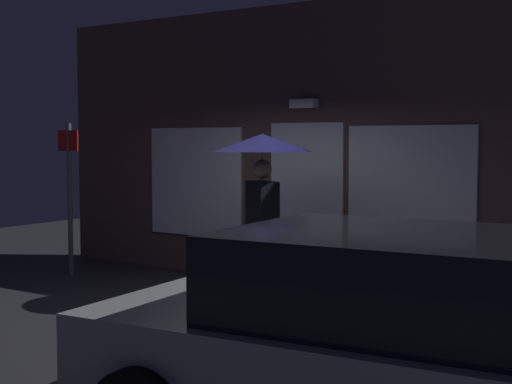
{
  "coord_description": "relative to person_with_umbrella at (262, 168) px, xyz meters",
  "views": [
    {
      "loc": [
        4.91,
        -6.54,
        1.97
      ],
      "look_at": [
        0.09,
        0.8,
        1.35
      ],
      "focal_mm": 52.19,
      "sensor_mm": 36.0,
      "label": 1
    }
  ],
  "objects": [
    {
      "name": "ground_plane",
      "position": [
        -0.18,
        -0.8,
        -1.64
      ],
      "size": [
        18.0,
        18.0,
        0.0
      ],
      "primitive_type": "plane",
      "color": "#2D2D33"
    },
    {
      "name": "parked_car",
      "position": [
        3.17,
        -3.13,
        -0.92
      ],
      "size": [
        4.29,
        2.26,
        1.41
      ],
      "rotation": [
        0.0,
        0.0,
        0.07
      ],
      "color": "#A5A8AD",
      "rests_on": "ground"
    },
    {
      "name": "person_with_umbrella",
      "position": [
        0.0,
        0.0,
        0.0
      ],
      "size": [
        1.16,
        1.16,
        2.04
      ],
      "rotation": [
        0.0,
        0.0,
        -0.57
      ],
      "color": "black",
      "rests_on": "ground"
    },
    {
      "name": "street_sign_post",
      "position": [
        -3.41,
        0.14,
        -0.38
      ],
      "size": [
        0.4,
        0.07,
        2.21
      ],
      "color": "#595B60",
      "rests_on": "ground"
    },
    {
      "name": "building_facade",
      "position": [
        -0.18,
        1.54,
        0.24
      ],
      "size": [
        8.73,
        0.48,
        3.81
      ],
      "color": "brown",
      "rests_on": "ground"
    },
    {
      "name": "sidewalk_bollard",
      "position": [
        -1.24,
        0.62,
        -1.39
      ],
      "size": [
        0.23,
        0.23,
        0.51
      ],
      "primitive_type": "cylinder",
      "color": "#B2A899",
      "rests_on": "ground"
    }
  ]
}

